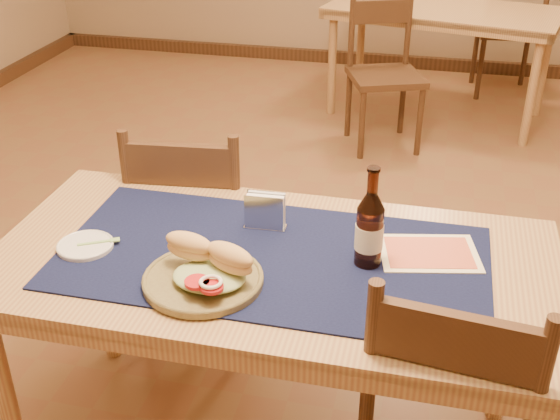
% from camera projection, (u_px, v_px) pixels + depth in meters
% --- Properties ---
extents(main_table, '(1.60, 0.80, 0.75)m').
position_uv_depth(main_table, '(272.00, 282.00, 2.01)').
color(main_table, tan).
rests_on(main_table, ground).
extents(placemat, '(1.20, 0.60, 0.01)m').
position_uv_depth(placemat, '(272.00, 257.00, 1.97)').
color(placemat, '#0F163A').
rests_on(placemat, main_table).
extents(baseboard, '(6.00, 7.00, 0.10)m').
position_uv_depth(baseboard, '(317.00, 296.00, 2.99)').
color(baseboard, '#412817').
rests_on(baseboard, ground).
extents(back_table, '(1.62, 1.05, 0.75)m').
position_uv_depth(back_table, '(443.00, 20.00, 4.68)').
color(back_table, tan).
rests_on(back_table, ground).
extents(chair_main_far, '(0.48, 0.48, 0.94)m').
position_uv_depth(chair_main_far, '(196.00, 229.00, 2.63)').
color(chair_main_far, '#412817').
rests_on(chair_main_far, ground).
extents(chair_back_near, '(0.55, 0.55, 0.92)m').
position_uv_depth(chair_back_near, '(384.00, 71.00, 4.33)').
color(chair_back_near, '#412817').
rests_on(chair_back_near, ground).
extents(chair_back_far, '(0.48, 0.48, 0.96)m').
position_uv_depth(chair_back_far, '(510.00, 28.00, 5.14)').
color(chair_back_far, '#412817').
rests_on(chair_back_far, ground).
extents(sandwich_plate, '(0.32, 0.32, 0.12)m').
position_uv_depth(sandwich_plate, '(206.00, 273.00, 1.84)').
color(sandwich_plate, olive).
rests_on(sandwich_plate, placemat).
extents(side_plate, '(0.16, 0.16, 0.01)m').
position_uv_depth(side_plate, '(85.00, 245.00, 2.01)').
color(side_plate, silver).
rests_on(side_plate, placemat).
extents(fork, '(0.11, 0.07, 0.00)m').
position_uv_depth(fork, '(102.00, 242.00, 2.01)').
color(fork, '#8BBE68').
rests_on(fork, side_plate).
extents(beer_bottle, '(0.08, 0.08, 0.29)m').
position_uv_depth(beer_bottle, '(370.00, 229.00, 1.89)').
color(beer_bottle, '#40190B').
rests_on(beer_bottle, placemat).
extents(napkin_holder, '(0.13, 0.05, 0.11)m').
position_uv_depth(napkin_holder, '(265.00, 212.00, 2.09)').
color(napkin_holder, silver).
rests_on(napkin_holder, placemat).
extents(menu_card, '(0.31, 0.25, 0.01)m').
position_uv_depth(menu_card, '(429.00, 253.00, 1.98)').
color(menu_card, '#F6EBBA').
rests_on(menu_card, placemat).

